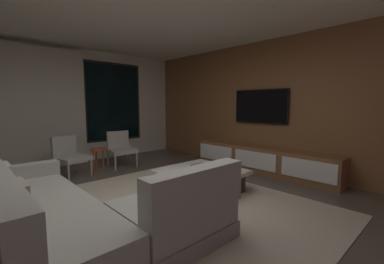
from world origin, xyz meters
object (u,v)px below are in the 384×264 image
object	(u,v)px
book_stack_on_coffee_table	(201,166)
accent_chair_by_curtain	(69,154)
media_console	(263,160)
mounted_tv	(260,106)
coffee_table	(201,181)
sectional_couch	(78,216)
accent_chair_near_window	(120,147)
side_stool	(98,152)

from	to	relation	value
book_stack_on_coffee_table	accent_chair_by_curtain	distance (m)	2.65
book_stack_on_coffee_table	media_console	xyz separation A→B (m)	(1.69, -0.10, -0.15)
media_console	mounted_tv	world-z (taller)	mounted_tv
coffee_table	media_console	world-z (taller)	media_console
sectional_couch	coffee_table	size ratio (longest dim) A/B	2.16
mounted_tv	book_stack_on_coffee_table	bearing A→B (deg)	-177.08
accent_chair_near_window	side_stool	distance (m)	0.52
side_stool	mounted_tv	bearing A→B (deg)	-42.17
accent_chair_near_window	mounted_tv	world-z (taller)	mounted_tv
coffee_table	accent_chair_by_curtain	distance (m)	2.68
accent_chair_by_curtain	side_stool	size ratio (longest dim) A/B	1.70
book_stack_on_coffee_table	coffee_table	bearing A→B (deg)	-136.30
book_stack_on_coffee_table	accent_chair_by_curtain	size ratio (longest dim) A/B	0.35
media_console	side_stool	bearing A→B (deg)	133.37
book_stack_on_coffee_table	side_stool	bearing A→B (deg)	105.82
sectional_couch	coffee_table	distance (m)	1.96
accent_chair_near_window	mounted_tv	bearing A→B (deg)	-48.61
accent_chair_near_window	media_console	xyz separation A→B (m)	(1.85, -2.50, -0.18)
sectional_couch	media_console	world-z (taller)	sectional_couch
book_stack_on_coffee_table	media_console	bearing A→B (deg)	-3.48
coffee_table	accent_chair_by_curtain	xyz separation A→B (m)	(-1.22, 2.37, 0.25)
side_stool	accent_chair_near_window	bearing A→B (deg)	-0.72
accent_chair_near_window	accent_chair_by_curtain	bearing A→B (deg)	-175.73
accent_chair_near_window	side_stool	xyz separation A→B (m)	(-0.52, 0.01, -0.06)
sectional_couch	accent_chair_near_window	bearing A→B (deg)	55.40
accent_chair_by_curtain	media_console	xyz separation A→B (m)	(2.97, -2.42, -0.18)
sectional_couch	accent_chair_near_window	size ratio (longest dim) A/B	3.21
sectional_couch	accent_chair_by_curtain	distance (m)	2.70
coffee_table	side_stool	world-z (taller)	side_stool
sectional_couch	accent_chair_near_window	distance (m)	3.26
book_stack_on_coffee_table	mounted_tv	bearing A→B (deg)	2.92
sectional_couch	side_stool	xyz separation A→B (m)	(1.33, 2.68, 0.08)
book_stack_on_coffee_table	accent_chair_near_window	xyz separation A→B (m)	(-0.16, 2.40, 0.04)
accent_chair_by_curtain	media_console	bearing A→B (deg)	-39.14
sectional_couch	accent_chair_near_window	world-z (taller)	sectional_couch
accent_chair_near_window	accent_chair_by_curtain	size ratio (longest dim) A/B	1.00
mounted_tv	media_console	bearing A→B (deg)	-132.40
sectional_couch	mounted_tv	world-z (taller)	mounted_tv
mounted_tv	accent_chair_near_window	bearing A→B (deg)	131.39
media_console	mounted_tv	distance (m)	1.13
coffee_table	accent_chair_near_window	xyz separation A→B (m)	(-0.10, 2.46, 0.25)
accent_chair_by_curtain	side_stool	xyz separation A→B (m)	(0.60, 0.09, -0.06)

